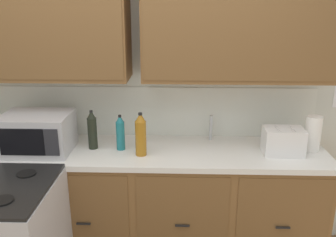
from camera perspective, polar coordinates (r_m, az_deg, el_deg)
name	(u,v)px	position (r m, az deg, el deg)	size (l,w,h in m)	color
wall_unit	(137,45)	(2.76, -4.79, 11.18)	(3.96, 0.40, 2.48)	silver
counter_run	(138,202)	(2.96, -4.64, -12.76)	(2.79, 0.64, 0.92)	black
microwave	(37,133)	(2.82, -19.49, -2.11)	(0.48, 0.37, 0.28)	#B7B7BC
toaster	(283,141)	(2.76, 17.35, -3.35)	(0.28, 0.18, 0.19)	white
sink_faucet	(211,128)	(2.91, 6.62, -1.41)	(0.02, 0.02, 0.20)	#B2B5BA
paper_towel_roll	(313,133)	(2.88, 21.42, -2.16)	(0.12, 0.12, 0.26)	white
bottle_teal	(120,133)	(2.72, -7.36, -2.19)	(0.06, 0.06, 0.26)	#1E707A
bottle_dark	(92,130)	(2.77, -11.61, -1.76)	(0.07, 0.07, 0.29)	black
bottle_green	(6,129)	(3.10, -23.70, -1.45)	(0.07, 0.07, 0.22)	#237A38
bottle_amber	(141,135)	(2.60, -4.23, -2.50)	(0.08, 0.08, 0.31)	#9E6619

